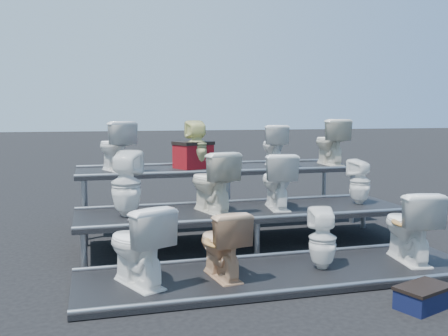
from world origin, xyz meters
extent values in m
plane|color=black|center=(0.00, 0.00, 0.00)|extent=(80.00, 80.00, 0.00)
cube|color=black|center=(0.00, -1.30, 0.03)|extent=(4.20, 1.20, 0.06)
cube|color=black|center=(0.00, 0.00, 0.23)|extent=(4.20, 1.20, 0.46)
cube|color=black|center=(0.00, 1.30, 0.43)|extent=(4.20, 1.20, 0.86)
imported|color=white|center=(-1.47, -1.30, 0.45)|extent=(0.71, 0.88, 0.78)
imported|color=tan|center=(-0.65, -1.30, 0.40)|extent=(0.48, 0.72, 0.69)
imported|color=white|center=(0.45, -1.30, 0.38)|extent=(0.34, 0.35, 0.64)
imported|color=white|center=(1.49, -1.30, 0.46)|extent=(0.55, 0.83, 0.79)
imported|color=white|center=(-1.48, 0.00, 0.85)|extent=(0.47, 0.47, 0.79)
imported|color=silver|center=(-0.43, 0.00, 0.84)|extent=(0.61, 0.83, 0.76)
imported|color=white|center=(0.43, 0.00, 0.82)|extent=(0.50, 0.76, 0.72)
imported|color=white|center=(1.63, 0.00, 0.76)|extent=(0.35, 0.36, 0.61)
imported|color=white|center=(-1.54, 1.30, 1.22)|extent=(0.62, 0.79, 0.71)
imported|color=#DAD98B|center=(-0.35, 1.30, 1.22)|extent=(0.34, 0.34, 0.72)
imported|color=white|center=(0.87, 1.30, 1.18)|extent=(0.46, 0.68, 0.65)
imported|color=silver|center=(1.83, 1.30, 1.23)|extent=(0.43, 0.73, 0.73)
cube|color=maroon|center=(-0.39, 1.35, 1.04)|extent=(0.60, 0.55, 0.35)
cube|color=black|center=(0.88, -2.38, 0.09)|extent=(0.54, 0.43, 0.17)
camera|label=1|loc=(-1.88, -5.97, 1.70)|focal=40.00mm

